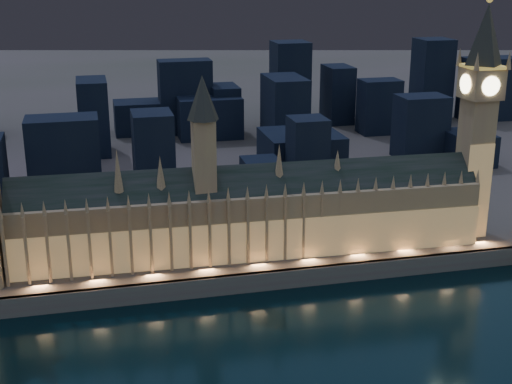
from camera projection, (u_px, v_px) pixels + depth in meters
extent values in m
plane|color=black|center=(278.00, 341.00, 254.00)|extent=(2000.00, 2000.00, 0.00)
cube|color=#3B3F2E|center=(147.00, 87.00, 733.45)|extent=(2000.00, 960.00, 8.00)
cube|color=#564947|center=(252.00, 282.00, 290.66)|extent=(2000.00, 2.50, 8.00)
cube|color=#8F6B55|center=(252.00, 223.00, 305.51)|extent=(200.54, 26.41, 28.00)
cube|color=tan|center=(257.00, 242.00, 297.59)|extent=(200.00, 0.50, 18.00)
cube|color=black|center=(251.00, 185.00, 300.22)|extent=(200.42, 22.67, 16.26)
cube|color=#8F6B55|center=(204.00, 158.00, 291.77)|extent=(9.00, 9.00, 32.00)
cone|color=#252825|center=(202.00, 98.00, 283.99)|extent=(13.00, 13.00, 18.00)
cube|color=#8F6B55|center=(5.00, 253.00, 273.63)|extent=(1.20, 1.20, 28.00)
cone|color=#8F6B55|center=(0.00, 211.00, 268.90)|extent=(2.00, 2.00, 6.00)
cube|color=#8F6B55|center=(26.00, 251.00, 275.40)|extent=(1.20, 1.20, 28.00)
cone|color=#8F6B55|center=(22.00, 209.00, 270.67)|extent=(2.00, 2.00, 6.00)
cube|color=#8F6B55|center=(48.00, 249.00, 277.17)|extent=(1.20, 1.20, 28.00)
cone|color=#8F6B55|center=(44.00, 208.00, 272.43)|extent=(2.00, 2.00, 6.00)
cube|color=#8F6B55|center=(69.00, 248.00, 278.93)|extent=(1.20, 1.20, 28.00)
cone|color=#8F6B55|center=(65.00, 206.00, 274.20)|extent=(2.00, 2.00, 6.00)
cube|color=#8F6B55|center=(90.00, 246.00, 280.70)|extent=(1.20, 1.20, 28.00)
cone|color=#8F6B55|center=(87.00, 205.00, 275.97)|extent=(2.00, 2.00, 6.00)
cube|color=#8F6B55|center=(110.00, 244.00, 282.47)|extent=(1.20, 1.20, 28.00)
cone|color=#8F6B55|center=(108.00, 203.00, 277.73)|extent=(2.00, 2.00, 6.00)
cube|color=#8F6B55|center=(131.00, 242.00, 284.23)|extent=(1.20, 1.20, 28.00)
cone|color=#8F6B55|center=(128.00, 202.00, 279.50)|extent=(2.00, 2.00, 6.00)
cube|color=#8F6B55|center=(151.00, 240.00, 286.00)|extent=(1.20, 1.20, 28.00)
cone|color=#8F6B55|center=(149.00, 200.00, 281.27)|extent=(2.00, 2.00, 6.00)
cube|color=#8F6B55|center=(171.00, 239.00, 287.77)|extent=(1.20, 1.20, 28.00)
cone|color=#8F6B55|center=(169.00, 198.00, 283.03)|extent=(2.00, 2.00, 6.00)
cube|color=#8F6B55|center=(190.00, 237.00, 289.53)|extent=(1.20, 1.20, 28.00)
cone|color=#8F6B55|center=(189.00, 197.00, 284.80)|extent=(2.00, 2.00, 6.00)
cube|color=#8F6B55|center=(210.00, 235.00, 291.30)|extent=(1.20, 1.20, 28.00)
cone|color=#8F6B55|center=(209.00, 196.00, 286.57)|extent=(2.00, 2.00, 6.00)
cube|color=#8F6B55|center=(229.00, 234.00, 293.06)|extent=(1.20, 1.20, 28.00)
cone|color=#8F6B55|center=(228.00, 194.00, 288.33)|extent=(2.00, 2.00, 6.00)
cube|color=#8F6B55|center=(248.00, 232.00, 294.83)|extent=(1.20, 1.20, 28.00)
cone|color=#8F6B55|center=(247.00, 193.00, 290.10)|extent=(2.00, 2.00, 6.00)
cube|color=#8F6B55|center=(267.00, 230.00, 296.60)|extent=(1.20, 1.20, 28.00)
cone|color=#8F6B55|center=(266.00, 191.00, 291.86)|extent=(2.00, 2.00, 6.00)
cube|color=#8F6B55|center=(285.00, 229.00, 298.36)|extent=(1.20, 1.20, 28.00)
cone|color=#8F6B55|center=(285.00, 190.00, 293.63)|extent=(2.00, 2.00, 6.00)
cube|color=#8F6B55|center=(303.00, 227.00, 300.13)|extent=(1.20, 1.20, 28.00)
cone|color=#8F6B55|center=(304.00, 188.00, 295.40)|extent=(2.00, 2.00, 6.00)
cube|color=#8F6B55|center=(321.00, 226.00, 301.90)|extent=(1.20, 1.20, 28.00)
cone|color=#8F6B55|center=(322.00, 187.00, 297.16)|extent=(2.00, 2.00, 6.00)
cube|color=#8F6B55|center=(339.00, 224.00, 303.66)|extent=(1.20, 1.20, 28.00)
cone|color=#8F6B55|center=(340.00, 186.00, 298.93)|extent=(2.00, 2.00, 6.00)
cube|color=#8F6B55|center=(357.00, 223.00, 305.43)|extent=(1.20, 1.20, 28.00)
cone|color=#8F6B55|center=(358.00, 184.00, 300.70)|extent=(2.00, 2.00, 6.00)
cube|color=#8F6B55|center=(374.00, 221.00, 307.19)|extent=(1.20, 1.20, 28.00)
cone|color=#8F6B55|center=(376.00, 183.00, 302.46)|extent=(2.00, 2.00, 6.00)
cube|color=#8F6B55|center=(392.00, 220.00, 308.96)|extent=(1.20, 1.20, 28.00)
cone|color=#8F6B55|center=(393.00, 182.00, 304.23)|extent=(2.00, 2.00, 6.00)
cube|color=#8F6B55|center=(409.00, 218.00, 310.73)|extent=(1.20, 1.20, 28.00)
cone|color=#8F6B55|center=(411.00, 181.00, 305.99)|extent=(2.00, 2.00, 6.00)
cube|color=#8F6B55|center=(425.00, 217.00, 312.49)|extent=(1.20, 1.20, 28.00)
cone|color=#8F6B55|center=(428.00, 179.00, 307.76)|extent=(2.00, 2.00, 6.00)
cube|color=#8F6B55|center=(442.00, 215.00, 314.26)|extent=(1.20, 1.20, 28.00)
cone|color=#8F6B55|center=(445.00, 178.00, 309.53)|extent=(2.00, 2.00, 6.00)
cube|color=#8F6B55|center=(459.00, 214.00, 316.03)|extent=(1.20, 1.20, 28.00)
cone|color=#8F6B55|center=(461.00, 177.00, 311.29)|extent=(2.00, 2.00, 6.00)
cube|color=#8F6B55|center=(475.00, 212.00, 317.79)|extent=(1.20, 1.20, 28.00)
cone|color=#8F6B55|center=(478.00, 176.00, 313.06)|extent=(2.00, 2.00, 6.00)
cone|color=#8F6B55|center=(118.00, 171.00, 284.97)|extent=(4.40, 4.40, 18.00)
cone|color=#8F6B55|center=(160.00, 173.00, 289.35)|extent=(4.40, 4.40, 14.00)
cone|color=#8F6B55|center=(279.00, 162.00, 300.08)|extent=(4.40, 4.40, 16.00)
cone|color=#8F6B55|center=(337.00, 163.00, 306.44)|extent=(4.40, 4.40, 12.00)
cube|color=#8F6B55|center=(473.00, 168.00, 322.84)|extent=(12.56, 12.56, 63.27)
cube|color=tan|center=(478.00, 192.00, 320.10)|extent=(12.00, 0.50, 44.00)
cube|color=#8F6B55|center=(481.00, 83.00, 310.90)|extent=(15.00, 15.00, 13.47)
cube|color=#F2C64C|center=(483.00, 66.00, 308.62)|extent=(15.75, 15.75, 1.20)
cone|color=#252825|center=(486.00, 34.00, 304.39)|extent=(18.00, 18.00, 26.00)
cylinder|color=#FFF2BF|center=(491.00, 86.00, 303.74)|extent=(8.40, 0.50, 8.40)
cylinder|color=#FFF2BF|center=(472.00, 80.00, 318.07)|extent=(8.40, 0.50, 8.40)
cylinder|color=#FFF2BF|center=(465.00, 84.00, 309.19)|extent=(0.50, 8.40, 8.40)
cylinder|color=#FFF2BF|center=(497.00, 83.00, 312.61)|extent=(0.50, 8.40, 8.40)
cone|color=#8F6B55|center=(477.00, 61.00, 298.98)|extent=(2.60, 2.60, 8.00)
cone|color=#8F6B55|center=(459.00, 57.00, 312.84)|extent=(2.60, 2.60, 8.00)
cone|color=#8F6B55|center=(509.00, 60.00, 302.29)|extent=(2.60, 2.60, 8.00)
cone|color=#8F6B55|center=(490.00, 56.00, 316.15)|extent=(2.60, 2.60, 8.00)
cube|color=black|center=(261.00, 180.00, 374.44)|extent=(19.03, 19.80, 22.34)
cube|color=black|center=(488.00, 89.00, 561.36)|extent=(42.59, 22.95, 48.81)
cube|color=black|center=(307.00, 154.00, 388.55)|extent=(19.65, 20.18, 40.50)
cube|color=black|center=(224.00, 109.00, 519.76)|extent=(19.44, 30.73, 34.73)
cube|color=black|center=(185.00, 97.00, 516.70)|extent=(37.76, 19.44, 53.15)
cube|color=black|center=(94.00, 117.00, 462.06)|extent=(18.99, 34.57, 48.55)
cube|color=black|center=(153.00, 153.00, 383.64)|extent=(21.11, 25.14, 44.51)
cube|color=black|center=(64.00, 155.00, 384.50)|extent=(38.19, 23.57, 41.69)
cube|color=black|center=(397.00, 111.00, 547.63)|extent=(43.78, 39.06, 20.34)
cube|color=black|center=(208.00, 116.00, 510.80)|extent=(44.53, 36.65, 29.04)
cube|color=black|center=(143.00, 117.00, 520.23)|extent=(40.45, 27.15, 23.48)
cube|color=black|center=(285.00, 111.00, 486.95)|extent=(24.63, 41.01, 46.13)
cube|color=black|center=(301.00, 153.00, 422.58)|extent=(44.15, 42.43, 24.42)
cube|color=black|center=(420.00, 127.00, 452.20)|extent=(30.39, 22.61, 40.21)
cube|color=black|center=(379.00, 107.00, 517.52)|extent=(28.33, 19.81, 39.21)
cube|color=black|center=(468.00, 148.00, 443.26)|extent=(24.83, 31.49, 19.52)
cube|color=black|center=(337.00, 94.00, 551.96)|extent=(19.19, 29.53, 43.80)
cube|color=black|center=(290.00, 84.00, 538.85)|extent=(26.00, 26.00, 63.36)
cube|color=black|center=(432.00, 79.00, 564.81)|extent=(26.00, 26.00, 62.57)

